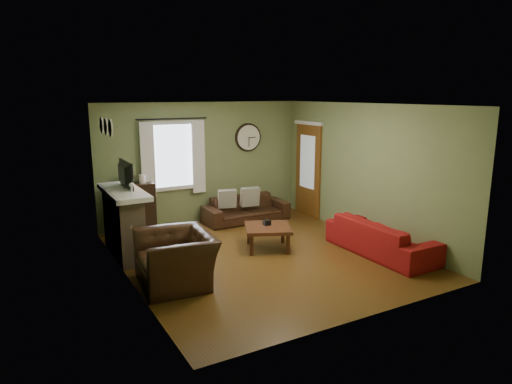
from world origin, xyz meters
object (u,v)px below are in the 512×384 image
armchair (176,259)px  coffee_table (268,238)px  sofa_brown (246,209)px  sofa_red (381,237)px  bookshelf (133,209)px

armchair → coffee_table: armchair is taller
sofa_brown → coffee_table: bearing=-105.9°
armchair → coffee_table: size_ratio=1.48×
sofa_red → armchair: (-3.58, 0.51, 0.08)m
sofa_red → coffee_table: bearing=53.5°
bookshelf → sofa_brown: 2.44m
bookshelf → sofa_brown: (2.40, -0.31, -0.23)m
sofa_brown → sofa_red: (1.08, -3.03, 0.03)m
sofa_red → coffee_table: 2.00m
sofa_red → sofa_brown: bearing=19.7°
sofa_brown → sofa_red: size_ratio=0.90×
armchair → coffee_table: 2.10m
coffee_table → bookshelf: bearing=131.2°
bookshelf → sofa_red: size_ratio=0.48×
sofa_red → armchair: bearing=81.9°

